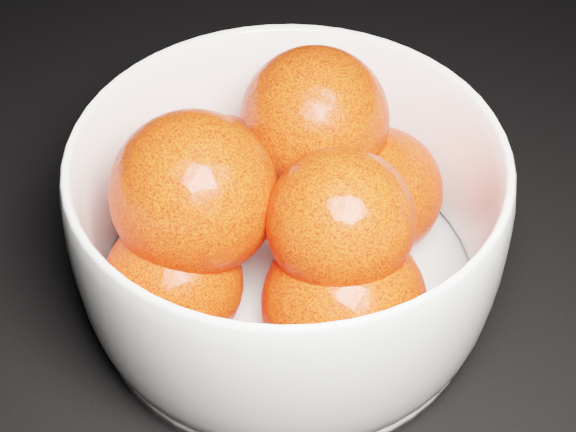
% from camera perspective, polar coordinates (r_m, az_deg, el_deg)
% --- Properties ---
extents(ground, '(3.00, 3.00, 0.00)m').
position_cam_1_polar(ground, '(0.73, -0.68, 11.88)').
color(ground, black).
rests_on(ground, ground).
extents(bowl, '(0.25, 0.25, 0.12)m').
position_cam_1_polar(bowl, '(0.48, -0.00, -0.52)').
color(bowl, white).
rests_on(bowl, ground).
extents(orange_pile, '(0.20, 0.20, 0.14)m').
position_cam_1_polar(orange_pile, '(0.47, -0.22, 0.37)').
color(orange_pile, '#F82909').
rests_on(orange_pile, bowl).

